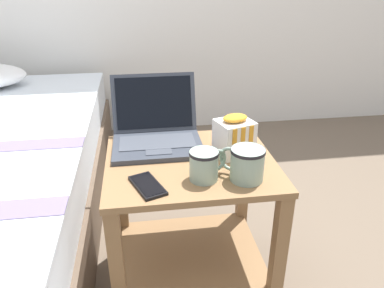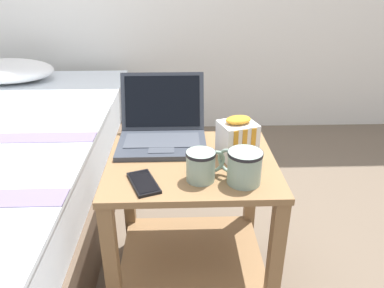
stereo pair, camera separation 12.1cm
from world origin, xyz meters
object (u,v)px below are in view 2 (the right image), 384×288
mug_front_right (244,165)px  snack_bag (237,138)px  cell_phone (144,183)px  mug_front_left (202,164)px  laptop (162,130)px

mug_front_right → snack_bag: snack_bag is taller
mug_front_right → snack_bag: size_ratio=0.89×
cell_phone → mug_front_left: bearing=7.1°
mug_front_left → cell_phone: mug_front_left is taller
snack_bag → cell_phone: bearing=-150.1°
snack_bag → laptop: bearing=153.7°
mug_front_right → snack_bag: (0.01, 0.17, 0.01)m
mug_front_left → mug_front_right: bearing=-8.7°
snack_bag → mug_front_left: bearing=-130.2°
mug_front_right → cell_phone: bearing=-179.5°
snack_bag → cell_phone: snack_bag is taller
mug_front_left → snack_bag: (0.13, 0.16, 0.01)m
laptop → cell_phone: (-0.05, -0.31, -0.04)m
mug_front_left → cell_phone: 0.19m
snack_bag → cell_phone: size_ratio=0.92×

